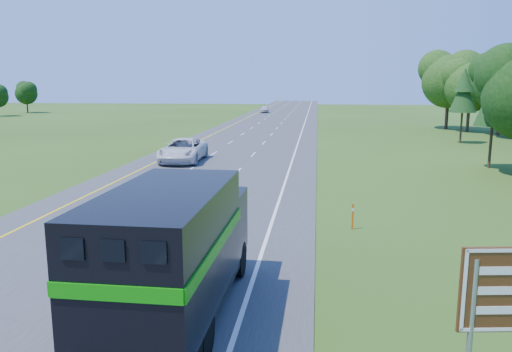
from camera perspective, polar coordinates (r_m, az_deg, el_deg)
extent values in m
cube|color=#38383A|center=(57.04, -0.61, 4.18)|extent=(15.00, 260.00, 0.04)
cube|color=yellow|center=(58.02, -6.02, 4.25)|extent=(0.15, 260.00, 0.01)
cube|color=white|center=(56.58, 4.93, 4.11)|extent=(0.15, 260.00, 0.01)
cylinder|color=black|center=(17.21, -9.41, -9.02)|extent=(0.38, 1.16, 1.16)
cylinder|color=black|center=(16.72, -2.03, -9.47)|extent=(0.38, 1.16, 1.16)
cylinder|color=black|center=(12.85, -16.23, -16.34)|extent=(0.38, 1.16, 1.16)
cylinder|color=black|center=(12.19, -6.19, -17.52)|extent=(0.38, 1.16, 1.16)
cube|color=black|center=(13.86, -9.07, -13.39)|extent=(2.62, 8.46, 0.30)
cube|color=black|center=(16.45, -5.94, -5.20)|extent=(2.60, 1.93, 2.00)
cube|color=black|center=(17.23, -5.23, -2.65)|extent=(2.32, 0.09, 0.63)
cube|color=black|center=(12.63, -10.25, -8.08)|extent=(2.70, 6.14, 2.90)
cube|color=#0A8707|center=(9.89, -15.82, -12.80)|extent=(2.64, 0.07, 0.32)
cube|color=#0A8707|center=(13.05, -15.92, -7.05)|extent=(0.11, 6.11, 0.32)
cube|color=#0A8707|center=(12.25, -4.24, -7.81)|extent=(0.11, 6.11, 0.32)
cube|color=black|center=(9.93, -20.30, -7.84)|extent=(0.47, 0.05, 0.42)
cube|color=black|center=(9.60, -16.07, -8.23)|extent=(0.47, 0.05, 0.42)
cube|color=black|center=(9.32, -11.56, -8.60)|extent=(0.47, 0.05, 0.42)
imported|color=silver|center=(41.23, -8.34, 2.96)|extent=(3.35, 6.87, 1.88)
imported|color=silver|center=(110.07, 0.99, 7.65)|extent=(2.11, 4.53, 1.50)
cylinder|color=gray|center=(10.49, 23.21, -17.08)|extent=(0.11, 0.11, 3.25)
cube|color=#DE4F0B|center=(22.41, 10.99, -4.58)|extent=(0.08, 0.04, 1.14)
cube|color=white|center=(22.33, 11.02, -3.80)|extent=(0.09, 0.05, 0.12)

